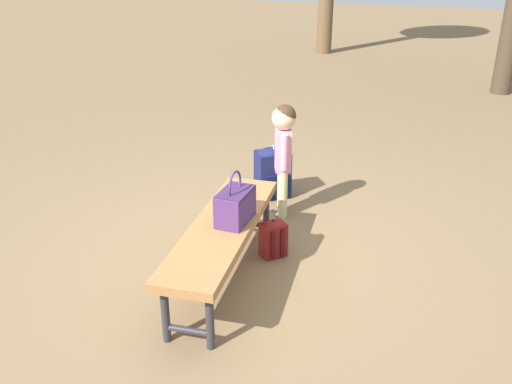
{
  "coord_description": "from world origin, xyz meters",
  "views": [
    {
      "loc": [
        -3.37,
        -1.5,
        2.16
      ],
      "look_at": [
        0.18,
        -0.05,
        0.45
      ],
      "focal_mm": 38.69,
      "sensor_mm": 36.0,
      "label": 1
    }
  ],
  "objects_px": {
    "park_bench": "(222,232)",
    "handbag": "(235,204)",
    "backpack_small": "(273,237)",
    "backpack_large": "(273,171)",
    "child_standing": "(283,143)"
  },
  "relations": [
    {
      "from": "park_bench",
      "to": "handbag",
      "type": "xyz_separation_m",
      "value": [
        0.07,
        -0.06,
        0.18
      ]
    },
    {
      "from": "backpack_small",
      "to": "park_bench",
      "type": "bearing_deg",
      "value": 156.75
    },
    {
      "from": "backpack_large",
      "to": "backpack_small",
      "type": "xyz_separation_m",
      "value": [
        -1.02,
        -0.39,
        -0.1
      ]
    },
    {
      "from": "child_standing",
      "to": "backpack_small",
      "type": "xyz_separation_m",
      "value": [
        -0.69,
        -0.18,
        -0.51
      ]
    },
    {
      "from": "park_bench",
      "to": "child_standing",
      "type": "xyz_separation_m",
      "value": [
        1.15,
        -0.02,
        0.27
      ]
    },
    {
      "from": "park_bench",
      "to": "child_standing",
      "type": "distance_m",
      "value": 1.18
    },
    {
      "from": "handbag",
      "to": "park_bench",
      "type": "bearing_deg",
      "value": 138.5
    },
    {
      "from": "child_standing",
      "to": "backpack_large",
      "type": "xyz_separation_m",
      "value": [
        0.33,
        0.22,
        -0.41
      ]
    },
    {
      "from": "backpack_large",
      "to": "backpack_small",
      "type": "relative_size",
      "value": 1.64
    },
    {
      "from": "handbag",
      "to": "backpack_large",
      "type": "bearing_deg",
      "value": 10.36
    },
    {
      "from": "handbag",
      "to": "backpack_small",
      "type": "relative_size",
      "value": 1.19
    },
    {
      "from": "child_standing",
      "to": "backpack_large",
      "type": "height_order",
      "value": "child_standing"
    },
    {
      "from": "handbag",
      "to": "backpack_small",
      "type": "xyz_separation_m",
      "value": [
        0.39,
        -0.13,
        -0.42
      ]
    },
    {
      "from": "backpack_small",
      "to": "backpack_large",
      "type": "bearing_deg",
      "value": 20.88
    },
    {
      "from": "park_bench",
      "to": "backpack_large",
      "type": "bearing_deg",
      "value": 7.41
    }
  ]
}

